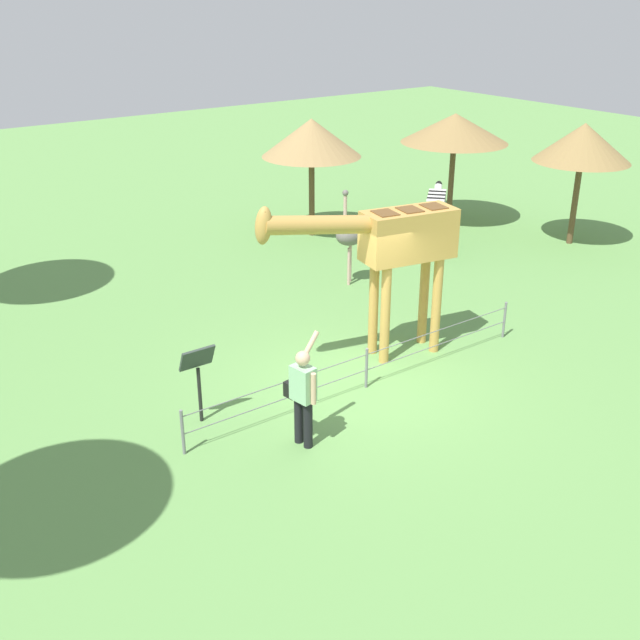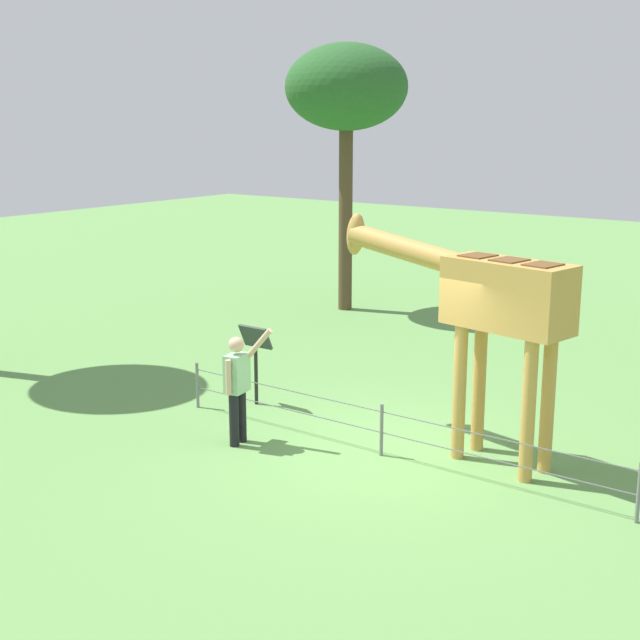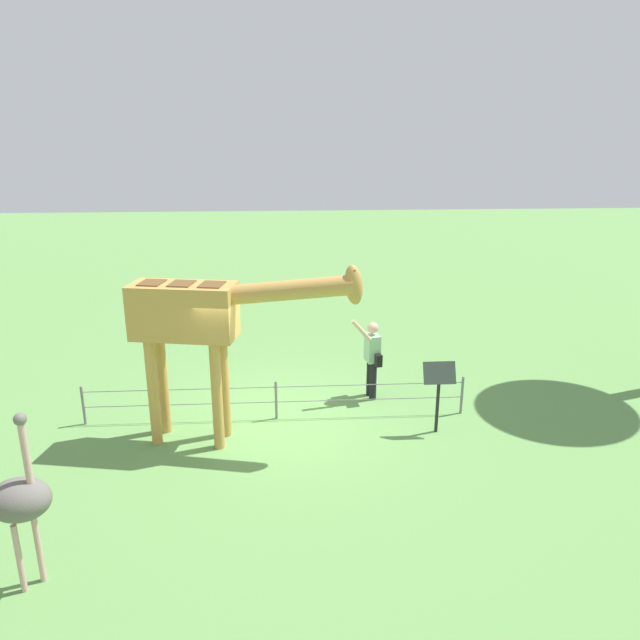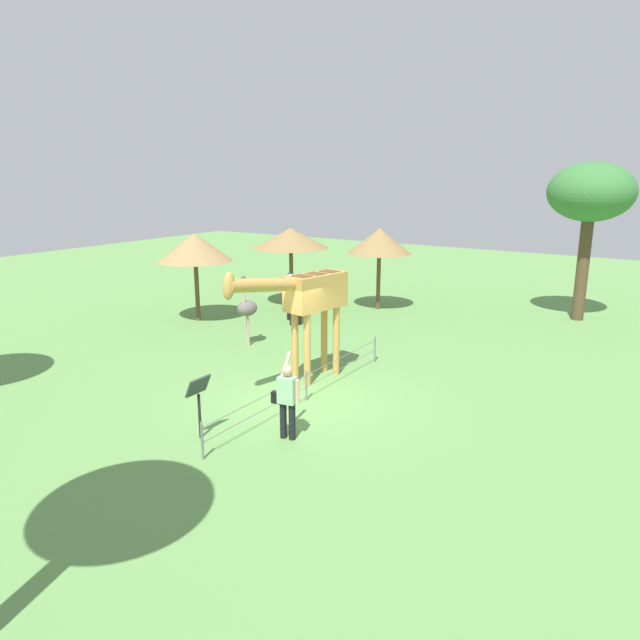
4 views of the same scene
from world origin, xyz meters
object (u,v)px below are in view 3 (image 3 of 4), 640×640
giraffe (203,320)px  info_sign (439,383)px  ostrich (20,500)px  visitor (372,355)px

giraffe → info_sign: giraffe is taller
ostrich → visitor: bearing=46.3°
visitor → giraffe: bearing=-152.9°
giraffe → visitor: size_ratio=2.22×
info_sign → giraffe: bearing=-179.3°
visitor → info_sign: 1.79m
visitor → ostrich: (-4.74, -4.96, 0.27)m
ostrich → giraffe: bearing=63.5°
giraffe → info_sign: size_ratio=2.89×
giraffe → visitor: 3.66m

